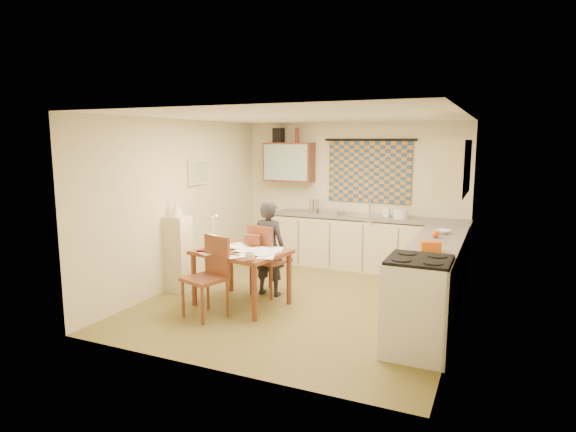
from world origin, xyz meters
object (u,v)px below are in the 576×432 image
at_px(counter_right, 434,280).
at_px(counter_back, 367,243).
at_px(person, 269,248).
at_px(stove, 418,307).
at_px(chair_far, 269,273).
at_px(shelf_stand, 178,254).
at_px(dining_table, 242,277).

bearing_deg(counter_right, counter_back, 126.79).
bearing_deg(person, counter_back, -114.52).
xyz_separation_m(counter_right, stove, (0.00, -1.26, 0.06)).
bearing_deg(stove, chair_far, 153.51).
distance_m(stove, shelf_stand, 3.62).
relative_size(chair_far, person, 0.75).
relative_size(counter_back, dining_table, 2.58).
distance_m(counter_right, chair_far, 2.26).
bearing_deg(person, chair_far, -87.15).
bearing_deg(dining_table, chair_far, 85.63).
height_order(counter_right, chair_far, chair_far).
bearing_deg(chair_far, counter_back, -99.22).
bearing_deg(counter_right, chair_far, -176.60).
bearing_deg(counter_back, dining_table, -113.38).
bearing_deg(dining_table, shelf_stand, -178.00).
bearing_deg(counter_back, stove, -66.34).
bearing_deg(shelf_stand, chair_far, 16.85).
height_order(counter_back, shelf_stand, shelf_stand).
xyz_separation_m(counter_right, dining_table, (-2.39, -0.69, -0.07)).
xyz_separation_m(stove, chair_far, (-2.25, 1.12, -0.19)).
distance_m(stove, person, 2.51).
bearing_deg(chair_far, stove, 170.07).
bearing_deg(counter_right, person, -176.18).
relative_size(counter_back, shelf_stand, 2.97).
distance_m(counter_back, counter_right, 2.22).
bearing_deg(shelf_stand, counter_right, 8.42).
distance_m(chair_far, shelf_stand, 1.37).
relative_size(counter_back, stove, 3.24).
bearing_deg(counter_back, shelf_stand, -133.86).
bearing_deg(stove, dining_table, 166.60).
distance_m(counter_back, dining_table, 2.68).
bearing_deg(stove, counter_right, 90.00).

